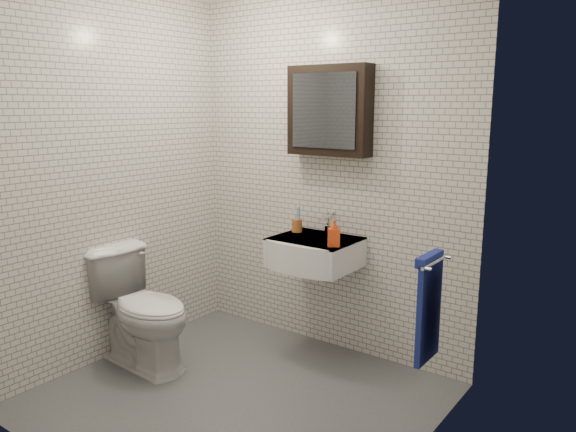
{
  "coord_description": "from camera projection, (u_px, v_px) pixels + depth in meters",
  "views": [
    {
      "loc": [
        2.1,
        -2.32,
        1.75
      ],
      "look_at": [
        0.06,
        0.45,
        1.06
      ],
      "focal_mm": 35.0,
      "sensor_mm": 36.0,
      "label": 1
    }
  ],
  "objects": [
    {
      "name": "room_shell",
      "position": [
        232.0,
        155.0,
        3.11
      ],
      "size": [
        2.22,
        2.02,
        2.51
      ],
      "color": "silver",
      "rests_on": "ground"
    },
    {
      "name": "ground",
      "position": [
        236.0,
        397.0,
        3.39
      ],
      "size": [
        2.2,
        2.0,
        0.01
      ],
      "primitive_type": "cube",
      "color": "#4F5257",
      "rests_on": "ground"
    },
    {
      "name": "towel_rail",
      "position": [
        429.0,
        304.0,
        2.92
      ],
      "size": [
        0.09,
        0.3,
        0.58
      ],
      "color": "silver",
      "rests_on": "room_shell"
    },
    {
      "name": "mirror_cabinet",
      "position": [
        329.0,
        111.0,
        3.76
      ],
      "size": [
        0.6,
        0.15,
        0.6
      ],
      "color": "black",
      "rests_on": "room_shell"
    },
    {
      "name": "toothbrush_cup",
      "position": [
        297.0,
        225.0,
        3.99
      ],
      "size": [
        0.09,
        0.09,
        0.2
      ],
      "rotation": [
        0.0,
        0.0,
        0.34
      ],
      "color": "#A35C28",
      "rests_on": "washbasin"
    },
    {
      "name": "soap_bottle",
      "position": [
        334.0,
        233.0,
        3.58
      ],
      "size": [
        0.11,
        0.11,
        0.17
      ],
      "primitive_type": "imported",
      "rotation": [
        0.0,
        0.0,
        0.53
      ],
      "color": "orange",
      "rests_on": "washbasin"
    },
    {
      "name": "faucet",
      "position": [
        328.0,
        224.0,
        3.92
      ],
      "size": [
        0.06,
        0.2,
        0.15
      ],
      "color": "silver",
      "rests_on": "washbasin"
    },
    {
      "name": "washbasin",
      "position": [
        312.0,
        253.0,
        3.8
      ],
      "size": [
        0.55,
        0.5,
        0.2
      ],
      "color": "white",
      "rests_on": "room_shell"
    },
    {
      "name": "toilet",
      "position": [
        142.0,
        309.0,
        3.75
      ],
      "size": [
        0.81,
        0.49,
        0.8
      ],
      "primitive_type": "imported",
      "rotation": [
        0.0,
        0.0,
        1.51
      ],
      "color": "white",
      "rests_on": "ground"
    }
  ]
}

